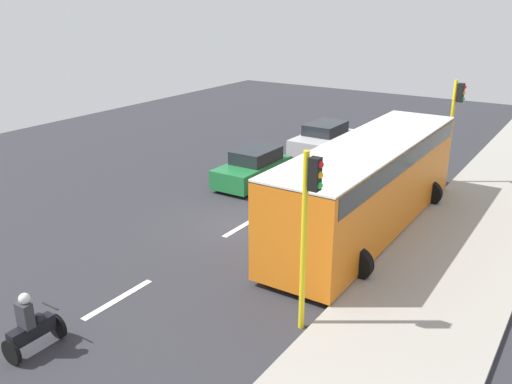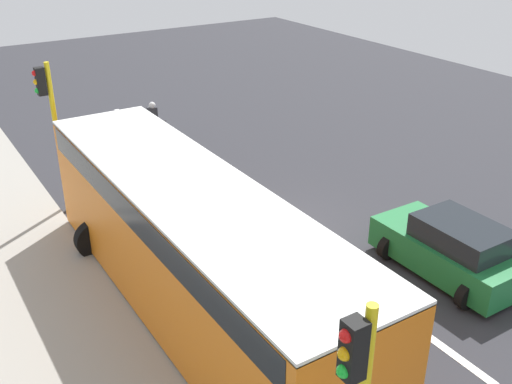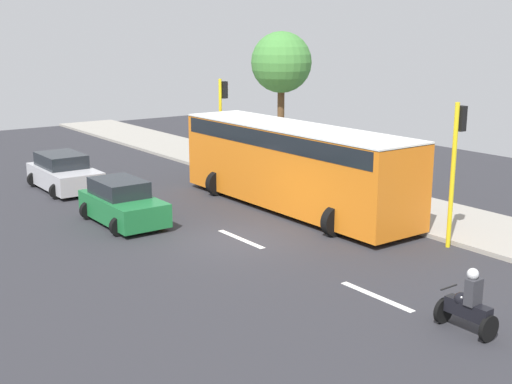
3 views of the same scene
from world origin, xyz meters
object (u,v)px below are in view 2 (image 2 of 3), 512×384
(motorcycle, at_px, (154,124))
(traffic_light_midblock, at_px, (51,118))
(car_green, at_px, (451,249))
(city_bus, at_px, (191,240))

(motorcycle, xyz_separation_m, traffic_light_midblock, (4.76, 4.16, 2.29))
(car_green, height_order, motorcycle, motorcycle)
(motorcycle, distance_m, traffic_light_midblock, 6.72)
(city_bus, distance_m, traffic_light_midblock, 6.65)
(city_bus, relative_size, traffic_light_midblock, 2.44)
(city_bus, bearing_deg, car_green, 161.70)
(car_green, distance_m, traffic_light_midblock, 11.27)
(city_bus, height_order, traffic_light_midblock, traffic_light_midblock)
(city_bus, relative_size, motorcycle, 7.19)
(motorcycle, bearing_deg, traffic_light_midblock, 41.19)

